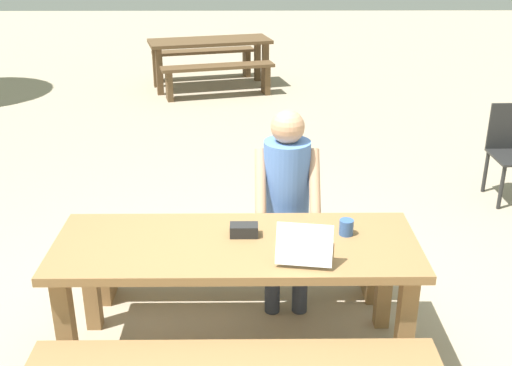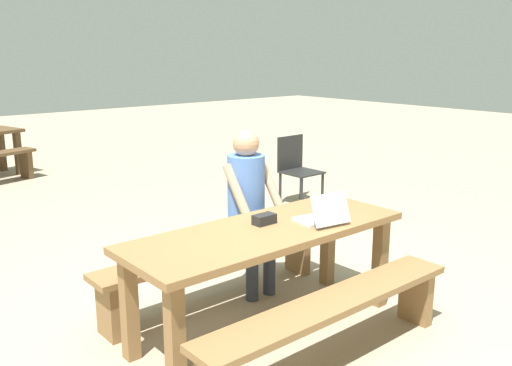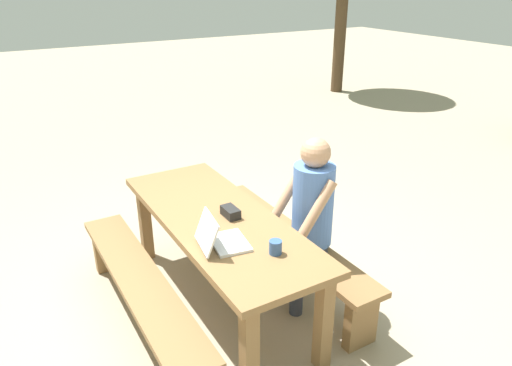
# 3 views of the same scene
# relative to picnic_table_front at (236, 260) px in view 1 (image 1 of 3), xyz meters

# --- Properties ---
(ground_plane) EXTENTS (30.00, 30.00, 0.00)m
(ground_plane) POSITION_rel_picnic_table_front_xyz_m (0.00, 0.00, -0.64)
(ground_plane) COLOR tan
(picnic_table_front) EXTENTS (2.02, 0.74, 0.75)m
(picnic_table_front) POSITION_rel_picnic_table_front_xyz_m (0.00, 0.00, 0.00)
(picnic_table_front) COLOR olive
(picnic_table_front) RESTS_ON ground
(bench_far) EXTENTS (1.99, 0.30, 0.44)m
(bench_far) POSITION_rel_picnic_table_front_xyz_m (0.00, 0.61, -0.30)
(bench_far) COLOR olive
(bench_far) RESTS_ON ground
(laptop) EXTENTS (0.33, 0.34, 0.22)m
(laptop) POSITION_rel_picnic_table_front_xyz_m (0.37, -0.16, 0.17)
(laptop) COLOR white
(laptop) RESTS_ON picnic_table_front
(small_pouch) EXTENTS (0.16, 0.09, 0.07)m
(small_pouch) POSITION_rel_picnic_table_front_xyz_m (0.04, 0.08, 0.15)
(small_pouch) COLOR black
(small_pouch) RESTS_ON picnic_table_front
(coffee_mug) EXTENTS (0.08, 0.08, 0.09)m
(coffee_mug) POSITION_rel_picnic_table_front_xyz_m (0.62, 0.09, 0.16)
(coffee_mug) COLOR #335693
(coffee_mug) RESTS_ON picnic_table_front
(person_seated) EXTENTS (0.41, 0.41, 1.32)m
(person_seated) POSITION_rel_picnic_table_front_xyz_m (0.31, 0.57, 0.13)
(person_seated) COLOR #333847
(person_seated) RESTS_ON ground
(picnic_table_mid) EXTENTS (1.92, 1.10, 0.73)m
(picnic_table_mid) POSITION_rel_picnic_table_front_xyz_m (-0.52, 6.37, -0.03)
(picnic_table_mid) COLOR brown
(picnic_table_mid) RESTS_ON ground
(bench_mid_south) EXTENTS (1.65, 0.69, 0.47)m
(bench_mid_south) POSITION_rel_picnic_table_front_xyz_m (-0.38, 5.80, -0.29)
(bench_mid_south) COLOR brown
(bench_mid_south) RESTS_ON ground
(bench_mid_north) EXTENTS (1.65, 0.69, 0.47)m
(bench_mid_north) POSITION_rel_picnic_table_front_xyz_m (-0.66, 6.93, -0.29)
(bench_mid_north) COLOR brown
(bench_mid_north) RESTS_ON ground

